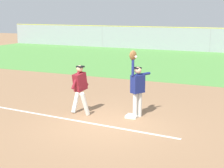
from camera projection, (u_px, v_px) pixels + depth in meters
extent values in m
plane|color=#936D4C|center=(109.00, 124.00, 11.00)|extent=(68.37, 68.37, 0.00)
cube|color=#549342|center=(194.00, 63.00, 23.61)|extent=(40.96, 14.10, 0.01)
cube|color=white|center=(19.00, 111.00, 12.50)|extent=(11.97, 1.01, 0.01)
cube|color=white|center=(132.00, 116.00, 11.72)|extent=(0.39, 0.39, 0.08)
cylinder|color=silver|center=(140.00, 104.00, 11.73)|extent=(0.20, 0.20, 0.85)
cylinder|color=silver|center=(135.00, 105.00, 11.61)|extent=(0.20, 0.20, 0.85)
cube|color=navy|center=(138.00, 84.00, 11.52)|extent=(0.44, 0.51, 0.60)
sphere|color=#DBAD84|center=(138.00, 70.00, 11.42)|extent=(0.31, 0.31, 0.23)
cube|color=black|center=(137.00, 68.00, 11.43)|extent=(0.29, 0.28, 0.05)
cylinder|color=navy|center=(133.00, 66.00, 11.26)|extent=(0.12, 0.12, 0.62)
cylinder|color=navy|center=(143.00, 74.00, 11.58)|extent=(0.38, 0.59, 0.09)
ellipsoid|color=brown|center=(133.00, 55.00, 11.18)|extent=(0.26, 0.31, 0.32)
cylinder|color=white|center=(85.00, 104.00, 11.77)|extent=(0.24, 0.45, 0.85)
cylinder|color=white|center=(76.00, 101.00, 12.22)|extent=(0.24, 0.45, 0.85)
cube|color=maroon|center=(80.00, 82.00, 11.84)|extent=(0.37, 0.57, 0.66)
sphere|color=#DBAD84|center=(80.00, 69.00, 11.75)|extent=(0.28, 0.28, 0.23)
cube|color=black|center=(80.00, 67.00, 11.71)|extent=(0.26, 0.24, 0.05)
cylinder|color=maroon|center=(84.00, 78.00, 12.00)|extent=(0.18, 0.41, 0.58)
cylinder|color=maroon|center=(75.00, 80.00, 11.65)|extent=(0.18, 0.41, 0.58)
sphere|color=white|center=(136.00, 57.00, 11.06)|extent=(0.07, 0.07, 0.07)
cube|color=#93999E|center=(210.00, 40.00, 29.71)|extent=(40.96, 0.06, 2.03)
cylinder|color=yellow|center=(211.00, 28.00, 29.49)|extent=(40.96, 0.06, 0.06)
cylinder|color=gray|center=(18.00, 34.00, 37.79)|extent=(0.08, 0.08, 2.03)
cylinder|color=gray|center=(102.00, 37.00, 33.75)|extent=(0.08, 0.08, 2.03)
cylinder|color=gray|center=(210.00, 40.00, 29.71)|extent=(0.08, 0.08, 2.03)
cube|color=#B7B7BC|center=(181.00, 41.00, 33.62)|extent=(4.47, 2.07, 0.55)
cube|color=#2D333D|center=(181.00, 37.00, 33.52)|extent=(2.27, 1.83, 0.40)
cylinder|color=black|center=(198.00, 44.00, 33.89)|extent=(0.61, 0.24, 0.60)
cylinder|color=black|center=(194.00, 46.00, 32.22)|extent=(0.61, 0.24, 0.60)
cylinder|color=black|center=(169.00, 43.00, 35.13)|extent=(0.61, 0.24, 0.60)
cylinder|color=black|center=(164.00, 44.00, 33.46)|extent=(0.61, 0.24, 0.60)
cylinder|color=black|center=(216.00, 45.00, 33.38)|extent=(0.60, 0.23, 0.60)
cylinder|color=black|center=(213.00, 46.00, 31.66)|extent=(0.60, 0.23, 0.60)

